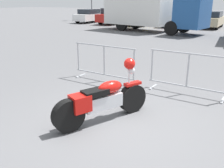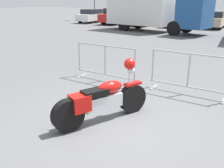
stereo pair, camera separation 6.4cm
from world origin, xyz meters
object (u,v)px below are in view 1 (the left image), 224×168
object	(u,v)px
parked_car_red	(115,16)
parked_car_maroon	(175,18)
box_truck	(148,9)
parked_car_white	(90,16)
crowd_barrier_far	(188,73)
motorcycle	(103,99)
crowd_barrier_near	(104,63)
parked_car_tan	(211,20)
parked_car_yellow	(142,18)

from	to	relation	value
parked_car_red	parked_car_maroon	distance (m)	6.00
parked_car_maroon	box_truck	bearing A→B (deg)	170.75
box_truck	parked_car_white	distance (m)	9.30
crowd_barrier_far	parked_car_white	size ratio (longest dim) A/B	0.50
motorcycle	crowd_barrier_near	size ratio (longest dim) A/B	0.95
crowd_barrier_far	parked_car_tan	world-z (taller)	parked_car_tan
parked_car_white	parked_car_maroon	world-z (taller)	parked_car_maroon
motorcycle	parked_car_white	xyz separation A→B (m)	(-12.01, 19.23, 0.23)
crowd_barrier_near	parked_car_red	distance (m)	18.46
parked_car_red	parked_car_yellow	distance (m)	3.01
crowd_barrier_far	parked_car_red	bearing A→B (deg)	121.38
parked_car_yellow	parked_car_maroon	distance (m)	3.02
crowd_barrier_near	parked_car_white	xyz separation A→B (m)	(-10.82, 16.95, 0.14)
parked_car_yellow	parked_car_maroon	world-z (taller)	parked_car_maroon
motorcycle	parked_car_white	bearing A→B (deg)	60.58
crowd_barrier_far	box_truck	bearing A→B (deg)	113.10
crowd_barrier_near	crowd_barrier_far	world-z (taller)	same
crowd_barrier_far	parked_car_yellow	xyz separation A→B (m)	(-7.20, 16.48, 0.14)
crowd_barrier_near	parked_car_tan	distance (m)	17.04
box_truck	parked_car_tan	world-z (taller)	box_truck
motorcycle	box_truck	bearing A→B (deg)	44.12
parked_car_red	parked_car_tan	bearing A→B (deg)	-84.87
parked_car_white	parked_car_red	world-z (taller)	parked_car_red
parked_car_red	parked_car_yellow	size ratio (longest dim) A/B	1.10
motorcycle	parked_car_red	xyz separation A→B (m)	(-9.01, 19.00, 0.31)
box_truck	parked_car_red	xyz separation A→B (m)	(-4.97, 4.46, -0.87)
box_truck	parked_car_yellow	size ratio (longest dim) A/B	1.95
parked_car_red	parked_car_white	bearing A→B (deg)	89.03
crowd_barrier_near	parked_car_tan	size ratio (longest dim) A/B	0.49
motorcycle	crowd_barrier_near	world-z (taller)	motorcycle
parked_car_red	parked_car_maroon	size ratio (longest dim) A/B	1.06
parked_car_tan	parked_car_red	bearing A→B (deg)	95.13
motorcycle	box_truck	size ratio (longest dim) A/B	0.24
motorcycle	parked_car_tan	xyz separation A→B (m)	(-0.01, 19.27, 0.24)
parked_car_red	box_truck	bearing A→B (deg)	-128.51
box_truck	parked_car_maroon	size ratio (longest dim) A/B	1.87
crowd_barrier_far	parked_car_white	distance (m)	21.49
crowd_barrier_near	parked_car_tan	xyz separation A→B (m)	(1.18, 16.99, 0.14)
parked_car_yellow	parked_car_maroon	bearing A→B (deg)	-79.81
parked_car_white	box_truck	bearing A→B (deg)	-117.08
motorcycle	parked_car_red	distance (m)	21.03
parked_car_maroon	motorcycle	bearing A→B (deg)	-167.64
motorcycle	parked_car_yellow	xyz separation A→B (m)	(-6.01, 18.75, 0.24)
motorcycle	parked_car_yellow	bearing A→B (deg)	46.36
parked_car_tan	box_truck	bearing A→B (deg)	143.01
crowd_barrier_near	box_truck	world-z (taller)	box_truck
parked_car_yellow	parked_car_tan	size ratio (longest dim) A/B	1.00
parked_car_red	crowd_barrier_far	bearing A→B (deg)	-145.21
crowd_barrier_near	box_truck	bearing A→B (deg)	103.08
crowd_barrier_near	parked_car_red	world-z (taller)	parked_car_red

